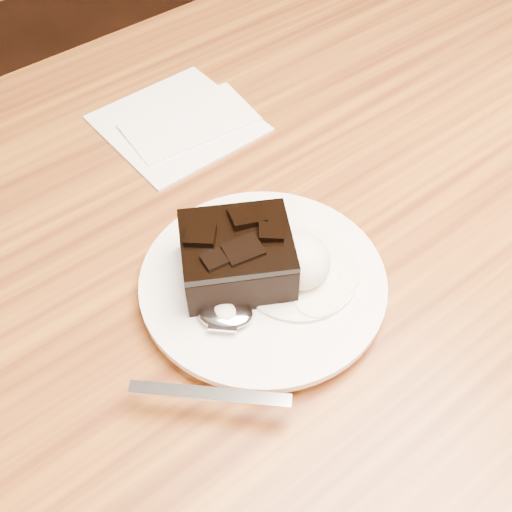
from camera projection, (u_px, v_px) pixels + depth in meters
floor at (286, 480)px, 1.24m from camera, size 4.00×4.00×0.00m
dining_table at (295, 382)px, 0.96m from camera, size 1.20×0.80×0.75m
plate at (263, 285)px, 0.59m from camera, size 0.22×0.22×0.02m
brownie at (237, 259)px, 0.57m from camera, size 0.12×0.12×0.04m
ice_cream_scoop at (299, 261)px, 0.57m from camera, size 0.05×0.06×0.05m
melt_puddle at (298, 273)px, 0.58m from camera, size 0.11×0.11×0.00m
spoon at (225, 315)px, 0.55m from camera, size 0.16×0.15×0.01m
napkin at (178, 122)px, 0.74m from camera, size 0.16×0.16×0.01m
crumb_a at (250, 288)px, 0.57m from camera, size 0.01×0.01×0.00m
crumb_b at (230, 308)px, 0.56m from camera, size 0.01×0.01×0.00m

